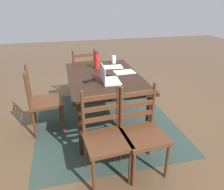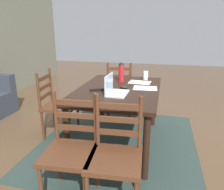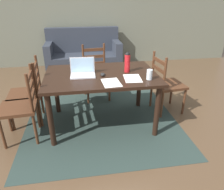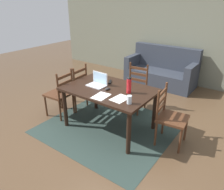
{
  "view_description": "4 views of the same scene",
  "coord_description": "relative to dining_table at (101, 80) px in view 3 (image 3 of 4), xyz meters",
  "views": [
    {
      "loc": [
        -2.8,
        0.56,
        1.77
      ],
      "look_at": [
        -0.02,
        -0.11,
        0.46
      ],
      "focal_mm": 34.05,
      "sensor_mm": 36.0,
      "label": 1
    },
    {
      "loc": [
        -2.57,
        -0.54,
        1.49
      ],
      "look_at": [
        0.03,
        0.09,
        0.66
      ],
      "focal_mm": 34.48,
      "sensor_mm": 36.0,
      "label": 2
    },
    {
      "loc": [
        -0.27,
        -2.65,
        1.73
      ],
      "look_at": [
        0.13,
        -0.12,
        0.49
      ],
      "focal_mm": 33.52,
      "sensor_mm": 36.0,
      "label": 3
    },
    {
      "loc": [
        2.03,
        -2.71,
        2.18
      ],
      "look_at": [
        0.11,
        -0.06,
        0.69
      ],
      "focal_mm": 34.77,
      "sensor_mm": 36.0,
      "label": 4
    }
  ],
  "objects": [
    {
      "name": "chair_right_far",
      "position": [
        1.04,
        0.2,
        -0.21
      ],
      "size": [
        0.49,
        0.49,
        0.95
      ],
      "color": "#4C2B19",
      "rests_on": "ground"
    },
    {
      "name": "laptop",
      "position": [
        -0.25,
        0.0,
        0.15
      ],
      "size": [
        0.33,
        0.23,
        0.23
      ],
      "color": "silver",
      "rests_on": "dining_table"
    },
    {
      "name": "chair_left_near",
      "position": [
        -1.04,
        -0.2,
        -0.21
      ],
      "size": [
        0.47,
        0.47,
        0.95
      ],
      "color": "#4C2B19",
      "rests_on": "ground"
    },
    {
      "name": "drinking_glass",
      "position": [
        0.58,
        -0.29,
        0.16
      ],
      "size": [
        0.07,
        0.07,
        0.13
      ],
      "primitive_type": "cylinder",
      "color": "silver",
      "rests_on": "dining_table"
    },
    {
      "name": "dining_table",
      "position": [
        0.0,
        0.0,
        0.0
      ],
      "size": [
        1.5,
        1.01,
        0.76
      ],
      "color": "black",
      "rests_on": "ground"
    },
    {
      "name": "paper_stack_right",
      "position": [
        0.09,
        -0.33,
        0.09
      ],
      "size": [
        0.23,
        0.31,
        0.0
      ],
      "primitive_type": "cube",
      "rotation": [
        0.0,
        0.0,
        0.07
      ],
      "color": "white",
      "rests_on": "dining_table"
    },
    {
      "name": "couch",
      "position": [
        -0.16,
        2.56,
        -0.31
      ],
      "size": [
        1.8,
        0.8,
        1.0
      ],
      "color": "#2D333D",
      "rests_on": "ground"
    },
    {
      "name": "area_rug",
      "position": [
        0.0,
        0.0,
        -0.67
      ],
      "size": [
        2.21,
        2.05,
        0.01
      ],
      "primitive_type": "cube",
      "color": "#283833",
      "rests_on": "ground"
    },
    {
      "name": "chair_far_head",
      "position": [
        -0.0,
        0.88,
        -0.21
      ],
      "size": [
        0.48,
        0.48,
        0.95
      ],
      "color": "#4C2B19",
      "rests_on": "ground"
    },
    {
      "name": "wall_back",
      "position": [
        0.0,
        3.04,
        0.68
      ],
      "size": [
        8.0,
        0.12,
        2.7
      ],
      "primitive_type": "cube",
      "color": "#6B6D5B",
      "rests_on": "ground"
    },
    {
      "name": "chair_left_far",
      "position": [
        -1.04,
        0.21,
        -0.21
      ],
      "size": [
        0.48,
        0.48,
        0.95
      ],
      "color": "#4C2B19",
      "rests_on": "ground"
    },
    {
      "name": "water_bottle",
      "position": [
        0.36,
        0.04,
        0.23
      ],
      "size": [
        0.08,
        0.08,
        0.27
      ],
      "color": "red",
      "rests_on": "dining_table"
    },
    {
      "name": "computer_mouse",
      "position": [
        0.01,
        -0.06,
        0.11
      ],
      "size": [
        0.07,
        0.11,
        0.03
      ],
      "primitive_type": "ellipsoid",
      "rotation": [
        0.0,
        0.0,
        -0.13
      ],
      "color": "black",
      "rests_on": "dining_table"
    },
    {
      "name": "paper_stack_left",
      "position": [
        0.38,
        -0.22,
        0.09
      ],
      "size": [
        0.23,
        0.31,
        0.0
      ],
      "primitive_type": "cube",
      "rotation": [
        0.0,
        0.0,
        -0.08
      ],
      "color": "white",
      "rests_on": "dining_table"
    },
    {
      "name": "ground_plane",
      "position": [
        0.0,
        0.0,
        -0.67
      ],
      "size": [
        14.0,
        14.0,
        0.0
      ],
      "primitive_type": "plane",
      "color": "brown"
    },
    {
      "name": "tv_remote",
      "position": [
        -0.16,
        0.24,
        0.1
      ],
      "size": [
        0.12,
        0.17,
        0.02
      ],
      "primitive_type": "cube",
      "rotation": [
        0.0,
        0.0,
        0.53
      ],
      "color": "black",
      "rests_on": "dining_table"
    }
  ]
}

